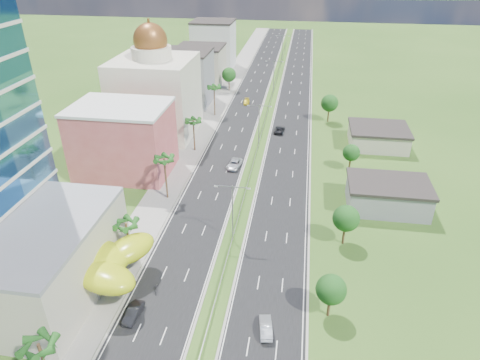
% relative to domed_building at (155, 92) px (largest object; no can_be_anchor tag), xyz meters
% --- Properties ---
extents(ground, '(500.00, 500.00, 0.00)m').
position_rel_domed_building_xyz_m(ground, '(28.00, -55.00, -11.35)').
color(ground, '#2D5119').
rests_on(ground, ground).
extents(road_left, '(11.00, 260.00, 0.04)m').
position_rel_domed_building_xyz_m(road_left, '(20.50, 35.00, -11.33)').
color(road_left, black).
rests_on(road_left, ground).
extents(road_right, '(11.00, 260.00, 0.04)m').
position_rel_domed_building_xyz_m(road_right, '(35.50, 35.00, -11.33)').
color(road_right, black).
rests_on(road_right, ground).
extents(sidewalk_left, '(7.00, 260.00, 0.12)m').
position_rel_domed_building_xyz_m(sidewalk_left, '(11.00, 35.00, -11.29)').
color(sidewalk_left, gray).
rests_on(sidewalk_left, ground).
extents(median_guardrail, '(0.10, 216.06, 0.76)m').
position_rel_domed_building_xyz_m(median_guardrail, '(28.00, 16.99, -10.74)').
color(median_guardrail, gray).
rests_on(median_guardrail, ground).
extents(streetlight_median_b, '(6.04, 0.25, 11.00)m').
position_rel_domed_building_xyz_m(streetlight_median_b, '(28.00, -45.00, -4.61)').
color(streetlight_median_b, gray).
rests_on(streetlight_median_b, ground).
extents(streetlight_median_c, '(6.04, 0.25, 11.00)m').
position_rel_domed_building_xyz_m(streetlight_median_c, '(28.00, -5.00, -4.61)').
color(streetlight_median_c, gray).
rests_on(streetlight_median_c, ground).
extents(streetlight_median_d, '(6.04, 0.25, 11.00)m').
position_rel_domed_building_xyz_m(streetlight_median_d, '(28.00, 40.00, -4.61)').
color(streetlight_median_d, gray).
rests_on(streetlight_median_d, ground).
extents(streetlight_median_e, '(6.04, 0.25, 11.00)m').
position_rel_domed_building_xyz_m(streetlight_median_e, '(28.00, 85.00, -4.61)').
color(streetlight_median_e, gray).
rests_on(streetlight_median_e, ground).
extents(mall_podium, '(30.00, 24.00, 11.00)m').
position_rel_domed_building_xyz_m(mall_podium, '(-4.00, -61.00, -5.85)').
color(mall_podium, '#BBB39A').
rests_on(mall_podium, ground).
extents(lime_canopy, '(18.00, 15.00, 7.40)m').
position_rel_domed_building_xyz_m(lime_canopy, '(8.00, -59.00, -6.36)').
color(lime_canopy, '#AAB912').
rests_on(lime_canopy, ground).
extents(pink_shophouse, '(20.00, 15.00, 15.00)m').
position_rel_domed_building_xyz_m(pink_shophouse, '(0.00, -23.00, -3.85)').
color(pink_shophouse, '#BE4E4E').
rests_on(pink_shophouse, ground).
extents(domed_building, '(20.00, 20.00, 28.70)m').
position_rel_domed_building_xyz_m(domed_building, '(0.00, 0.00, 0.00)').
color(domed_building, beige).
rests_on(domed_building, ground).
extents(midrise_grey, '(16.00, 15.00, 16.00)m').
position_rel_domed_building_xyz_m(midrise_grey, '(1.00, 25.00, -3.35)').
color(midrise_grey, gray).
rests_on(midrise_grey, ground).
extents(midrise_beige, '(16.00, 15.00, 13.00)m').
position_rel_domed_building_xyz_m(midrise_beige, '(1.00, 47.00, -4.85)').
color(midrise_beige, '#BBB39A').
rests_on(midrise_beige, ground).
extents(midrise_white, '(16.00, 15.00, 18.00)m').
position_rel_domed_building_xyz_m(midrise_white, '(1.00, 70.00, -2.35)').
color(midrise_white, silver).
rests_on(midrise_white, ground).
extents(shed_near, '(15.00, 10.00, 5.00)m').
position_rel_domed_building_xyz_m(shed_near, '(56.00, -30.00, -8.85)').
color(shed_near, gray).
rests_on(shed_near, ground).
extents(shed_far, '(14.00, 12.00, 4.40)m').
position_rel_domed_building_xyz_m(shed_far, '(58.00, -0.00, -9.15)').
color(shed_far, '#BBB39A').
rests_on(shed_far, ground).
extents(palm_tree_a, '(3.60, 3.60, 9.10)m').
position_rel_domed_building_xyz_m(palm_tree_a, '(12.50, -77.00, -3.33)').
color(palm_tree_a, '#47301C').
rests_on(palm_tree_a, ground).
extents(palm_tree_b, '(3.60, 3.60, 8.10)m').
position_rel_domed_building_xyz_m(palm_tree_b, '(12.50, -53.00, -4.29)').
color(palm_tree_b, '#47301C').
rests_on(palm_tree_b, ground).
extents(palm_tree_c, '(3.60, 3.60, 9.60)m').
position_rel_domed_building_xyz_m(palm_tree_c, '(12.50, -33.00, -2.85)').
color(palm_tree_c, '#47301C').
rests_on(palm_tree_c, ground).
extents(palm_tree_d, '(3.60, 3.60, 8.60)m').
position_rel_domed_building_xyz_m(palm_tree_d, '(12.50, -10.00, -3.81)').
color(palm_tree_d, '#47301C').
rests_on(palm_tree_d, ground).
extents(palm_tree_e, '(3.60, 3.60, 9.40)m').
position_rel_domed_building_xyz_m(palm_tree_e, '(12.50, 15.00, -3.05)').
color(palm_tree_e, '#47301C').
rests_on(palm_tree_e, ground).
extents(leafy_tree_lfar, '(4.90, 4.90, 8.05)m').
position_rel_domed_building_xyz_m(leafy_tree_lfar, '(12.50, 40.00, -5.78)').
color(leafy_tree_lfar, '#47301C').
rests_on(leafy_tree_lfar, ground).
extents(leafy_tree_ra, '(4.20, 4.20, 6.90)m').
position_rel_domed_building_xyz_m(leafy_tree_ra, '(44.00, -60.00, -6.58)').
color(leafy_tree_ra, '#47301C').
rests_on(leafy_tree_ra, ground).
extents(leafy_tree_rb, '(4.55, 4.55, 7.47)m').
position_rel_domed_building_xyz_m(leafy_tree_rb, '(47.00, -43.00, -6.18)').
color(leafy_tree_rb, '#47301C').
rests_on(leafy_tree_rb, ground).
extents(leafy_tree_rc, '(3.85, 3.85, 6.33)m').
position_rel_domed_building_xyz_m(leafy_tree_rc, '(50.00, -15.00, -6.98)').
color(leafy_tree_rc, '#47301C').
rests_on(leafy_tree_rc, ground).
extents(leafy_tree_rd, '(4.90, 4.90, 8.05)m').
position_rel_domed_building_xyz_m(leafy_tree_rd, '(46.00, 15.00, -5.78)').
color(leafy_tree_rd, '#47301C').
rests_on(leafy_tree_rd, ground).
extents(car_dark_left, '(1.83, 4.58, 1.48)m').
position_rel_domed_building_xyz_m(car_dark_left, '(17.25, -64.39, -10.57)').
color(car_dark_left, black).
rests_on(car_dark_left, road_left).
extents(car_silver_mid_left, '(3.41, 6.13, 1.62)m').
position_rel_domed_building_xyz_m(car_silver_mid_left, '(23.81, -17.63, -10.50)').
color(car_silver_mid_left, '#AAADB2').
rests_on(car_silver_mid_left, road_left).
extents(car_yellow_far_left, '(2.26, 4.65, 1.30)m').
position_rel_domed_building_xyz_m(car_yellow_far_left, '(20.49, 27.03, -10.66)').
color(car_yellow_far_left, gold).
rests_on(car_yellow_far_left, road_left).
extents(car_silver_right, '(2.28, 4.72, 1.49)m').
position_rel_domed_building_xyz_m(car_silver_right, '(35.68, -64.14, -10.57)').
color(car_silver_right, '#A8ACB0').
rests_on(car_silver_right, road_right).
extents(car_dark_far_right, '(2.88, 5.46, 1.46)m').
position_rel_domed_building_xyz_m(car_dark_far_right, '(32.62, 4.81, -10.58)').
color(car_dark_far_right, black).
rests_on(car_dark_far_right, road_right).
extents(motorcycle, '(0.90, 1.99, 1.23)m').
position_rel_domed_building_xyz_m(motorcycle, '(18.76, -59.10, -10.70)').
color(motorcycle, black).
rests_on(motorcycle, road_left).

